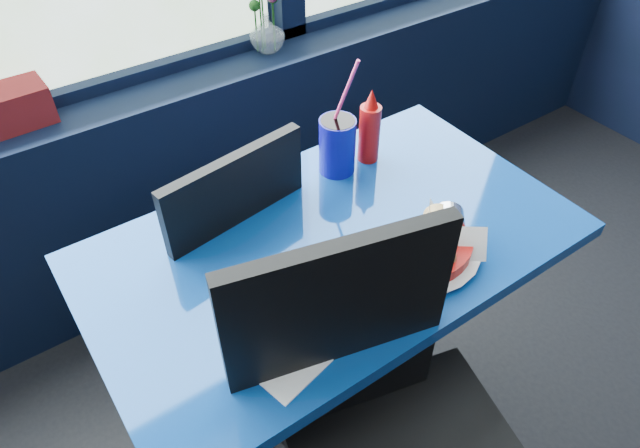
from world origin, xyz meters
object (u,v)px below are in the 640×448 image
Objects in this scene: ketchup_bottle at (370,129)px; food_basket at (429,250)px; flower_vase at (267,29)px; chair_near_front at (385,426)px; soda_cup at (337,144)px; chair_near_back at (231,246)px; near_table at (332,288)px.

food_basket is at bearing -108.68° from ketchup_bottle.
food_basket is (-0.20, -1.06, -0.10)m from flower_vase.
chair_near_front and flower_vase have the same top height.
flower_vase is 0.76× the size of soda_cup.
ketchup_bottle reaches higher than chair_near_back.
chair_near_back is at bearing 166.02° from ketchup_bottle.
food_basket is at bearing -94.30° from soda_cup.
ketchup_bottle reaches higher than near_table.
chair_near_front reaches higher than food_basket.
ketchup_bottle is at bearing 37.77° from near_table.
chair_near_front is at bearing 80.49° from chair_near_back.
flower_vase is 0.67m from soda_cup.
chair_near_back is 2.77× the size of soda_cup.
chair_near_front reaches higher than chair_near_back.
near_table is 0.35m from chair_near_back.
ketchup_bottle is (-0.07, -0.66, -0.03)m from flower_vase.
food_basket is 0.90× the size of soda_cup.
near_table is 0.32m from food_basket.
near_table is 0.43m from chair_near_front.
ketchup_bottle is at bearing 68.90° from chair_near_front.
flower_vase is (0.48, 0.56, 0.34)m from chair_near_back.
food_basket is (0.28, -0.50, 0.24)m from chair_near_back.
chair_near_back is 4.21× the size of ketchup_bottle.
soda_cup reaches higher than chair_near_front.
ketchup_bottle is at bearing -95.67° from flower_vase.
chair_near_front is at bearing -124.94° from ketchup_bottle.
near_table is at bearing -142.23° from ketchup_bottle.
chair_near_back is 3.07× the size of food_basket.
ketchup_bottle is 0.11m from soda_cup.
chair_near_back is 0.44m from soda_cup.
soda_cup is (0.17, 0.22, 0.27)m from near_table.
chair_near_back reaches higher than near_table.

